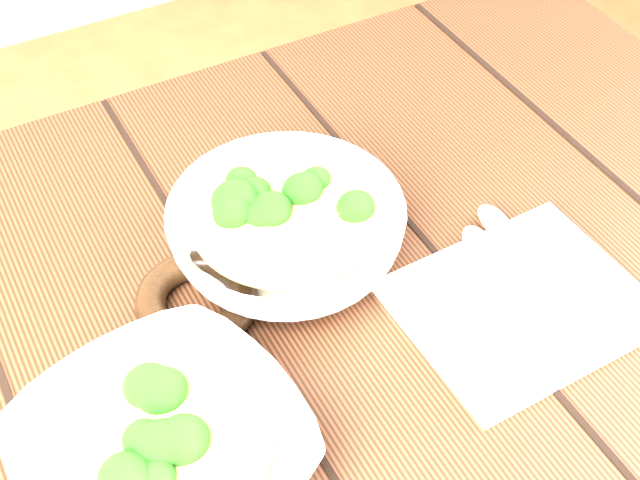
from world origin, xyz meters
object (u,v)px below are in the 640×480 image
(table, at_px, (281,417))
(soup_bowl_back, at_px, (287,233))
(napkin, at_px, (521,304))
(soup_bowl_front, at_px, (163,448))
(trivet, at_px, (197,299))

(table, bearing_deg, soup_bowl_back, 57.35)
(table, bearing_deg, napkin, -18.83)
(soup_bowl_front, distance_m, napkin, 0.34)
(table, bearing_deg, soup_bowl_front, -152.02)
(soup_bowl_back, bearing_deg, table, -122.65)
(soup_bowl_front, relative_size, napkin, 1.17)
(table, distance_m, napkin, 0.25)
(soup_bowl_front, bearing_deg, soup_bowl_back, 39.60)
(table, distance_m, trivet, 0.16)
(trivet, relative_size, napkin, 0.53)
(table, xyz_separation_m, soup_bowl_back, (0.05, 0.08, 0.16))
(soup_bowl_front, distance_m, soup_bowl_back, 0.23)
(trivet, height_order, napkin, trivet)
(soup_bowl_back, bearing_deg, soup_bowl_front, -140.40)
(table, relative_size, napkin, 5.76)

